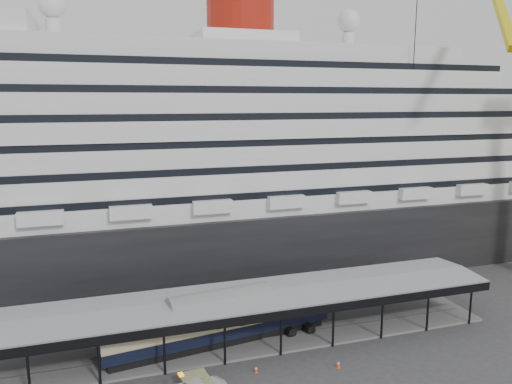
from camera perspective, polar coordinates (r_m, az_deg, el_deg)
ground at (r=51.16m, az=0.03°, el=-19.07°), size 200.00×200.00×0.00m
cruise_ship at (r=75.92m, az=-7.51°, el=5.16°), size 130.00×30.00×43.90m
platform_canopy at (r=54.34m, az=-1.67°, el=-14.42°), size 56.00×9.18×5.30m
pullman_carriage at (r=53.57m, az=-4.10°, el=-14.19°), size 24.75×6.41×24.10m
traffic_cone_mid at (r=49.67m, az=0.01°, el=-19.59°), size 0.36×0.36×0.69m
traffic_cone_right at (r=51.04m, az=9.39°, el=-18.84°), size 0.49×0.49×0.72m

